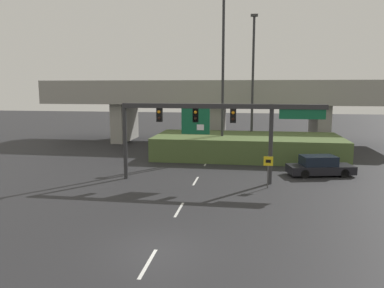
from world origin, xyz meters
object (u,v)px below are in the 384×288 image
signal_gantry (212,119)px  speed_limit_sign (268,167)px  highway_light_pole_near (223,69)px  parked_sedan_near_right (320,166)px  highway_light_pole_far (253,81)px

signal_gantry → speed_limit_sign: 4.90m
speed_limit_sign → highway_light_pole_near: highway_light_pole_near is taller
highway_light_pole_near → parked_sedan_near_right: bearing=-37.3°
highway_light_pole_far → parked_sedan_near_right: size_ratio=2.67×
signal_gantry → speed_limit_sign: signal_gantry is taller
highway_light_pole_near → parked_sedan_near_right: (7.70, -5.87, -7.42)m
speed_limit_sign → highway_light_pole_far: (-1.03, 14.10, 5.72)m
highway_light_pole_far → parked_sedan_near_right: highway_light_pole_far is taller
signal_gantry → highway_light_pole_far: 13.55m
signal_gantry → highway_light_pole_near: 9.73m
speed_limit_sign → parked_sedan_near_right: speed_limit_sign is taller
highway_light_pole_far → parked_sedan_near_right: bearing=-63.1°
signal_gantry → speed_limit_sign: (3.76, -1.12, -2.93)m
signal_gantry → highway_light_pole_near: size_ratio=0.90×
speed_limit_sign → highway_light_pole_near: 12.67m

